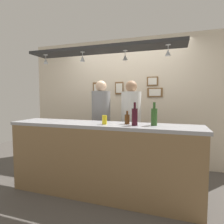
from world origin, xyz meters
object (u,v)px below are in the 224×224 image
Objects in this scene: person_right_white_patterned_shirt at (131,119)px; bottle_champagne_green at (154,116)px; bottle_wine_dark_red at (135,116)px; bottle_beer_brown_stubby at (127,119)px; picture_frame_caricature at (98,90)px; picture_frame_lower_pair at (155,92)px; picture_frame_upper_small at (152,81)px; picture_frame_crest at (119,88)px; person_middle_grey_shirt at (101,118)px; drink_can at (104,120)px.

person_right_white_patterned_shirt is 5.58× the size of bottle_champagne_green.
bottle_wine_dark_red is 0.25m from bottle_champagne_green.
bottle_wine_dark_red and bottle_champagne_green have the same top height.
person_right_white_patterned_shirt is 9.29× the size of bottle_beer_brown_stubby.
bottle_champagne_green is 1.96m from picture_frame_caricature.
picture_frame_caricature reaches higher than bottle_champagne_green.
picture_frame_caricature is 1.21m from picture_frame_lower_pair.
picture_frame_upper_small is (-0.18, 1.38, 0.57)m from bottle_champagne_green.
picture_frame_crest is (-0.69, 0.00, -0.13)m from picture_frame_upper_small.
person_right_white_patterned_shirt is at bearing 105.54° from bottle_wine_dark_red.
picture_frame_lower_pair is at bearing 36.55° from person_middle_grey_shirt.
picture_frame_upper_small is 0.70m from picture_frame_crest.
picture_frame_caricature is (-1.34, 1.38, 0.40)m from bottle_champagne_green.
person_middle_grey_shirt reaches higher than drink_can.
bottle_beer_brown_stubby is 0.82× the size of picture_frame_upper_small.
bottle_wine_dark_red is (0.22, -0.81, 0.13)m from person_right_white_patterned_shirt.
picture_frame_crest reaches higher than bottle_wine_dark_red.
bottle_wine_dark_red reaches higher than bottle_beer_brown_stubby.
person_right_white_patterned_shirt is at bearing 122.68° from bottle_champagne_green.
bottle_wine_dark_red is 2.46× the size of drink_can.
picture_frame_lower_pair is at bearing 95.26° from bottle_champagne_green.
person_middle_grey_shirt is at bearing 144.80° from bottle_champagne_green.
picture_frame_crest is at bearing 180.00° from picture_frame_lower_pair.
bottle_wine_dark_red is at bearing -66.80° from picture_frame_crest.
picture_frame_crest is (-0.22, 1.48, 0.50)m from drink_can.
person_middle_grey_shirt is 5.63× the size of picture_frame_lower_pair.
person_middle_grey_shirt is 0.91m from drink_can.
picture_frame_upper_small reaches higher than bottle_beer_brown_stubby.
person_right_white_patterned_shirt is (0.56, 0.00, -0.01)m from person_middle_grey_shirt.
picture_frame_upper_small reaches higher than person_middle_grey_shirt.
picture_frame_crest is at bearing 180.00° from picture_frame_upper_small.
picture_frame_caricature reaches higher than picture_frame_lower_pair.
bottle_beer_brown_stubby is (0.10, -0.71, 0.09)m from person_right_white_patterned_shirt.
person_right_white_patterned_shirt is 4.92× the size of picture_frame_caricature.
person_middle_grey_shirt is 1.27m from picture_frame_upper_small.
picture_frame_caricature is 1.13× the size of picture_frame_lower_pair.
picture_frame_crest is at bearing 77.00° from person_middle_grey_shirt.
picture_frame_upper_small is (1.16, 0.00, 0.16)m from picture_frame_caricature.
bottle_champagne_green reaches higher than bottle_beer_brown_stubby.
bottle_wine_dark_red is 1.51m from picture_frame_lower_pair.
person_right_white_patterned_shirt reaches higher than bottle_wine_dark_red.
bottle_wine_dark_red is at bearing -37.75° from bottle_beer_brown_stubby.
bottle_champagne_green is 1.15× the size of picture_frame_crest.
person_right_white_patterned_shirt reaches higher than picture_frame_lower_pair.
picture_frame_lower_pair is (0.11, 1.47, 0.34)m from bottle_wine_dark_red.
picture_frame_upper_small reaches higher than person_right_white_patterned_shirt.
bottle_champagne_green is (0.24, 0.09, 0.00)m from bottle_wine_dark_red.
picture_frame_caricature is (-1.10, 1.47, 0.40)m from bottle_wine_dark_red.
picture_frame_crest is (0.15, 0.66, 0.56)m from person_middle_grey_shirt.
bottle_beer_brown_stubby is at bearing -81.86° from person_right_white_patterned_shirt.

